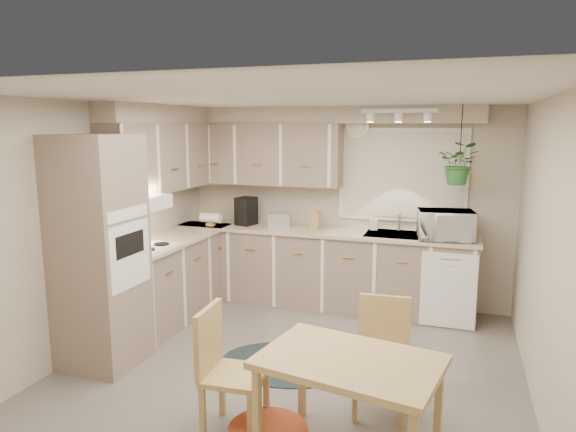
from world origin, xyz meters
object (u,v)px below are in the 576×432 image
Objects in this scene: chair_left at (235,372)px; chair_back at (381,359)px; braided_rug at (285,363)px; microwave at (446,222)px; dining_table at (348,409)px.

chair_left is 1.10m from chair_back.
braided_rug is 2.09× the size of microwave.
chair_back is 0.72× the size of braided_rug.
chair_back is (0.12, 0.62, 0.08)m from dining_table.
chair_left reaches higher than chair_back.
braided_rug is (-0.84, 1.17, -0.35)m from dining_table.
chair_left is 1.57× the size of microwave.
braided_rug is (-0.95, 0.54, -0.43)m from chair_back.
dining_table is at bearing -109.79° from microwave.
dining_table is 1.28× the size of chair_back.
chair_left reaches higher than dining_table.
microwave is (1.31, 2.70, 0.68)m from chair_left.
chair_back is at bearing -29.73° from braided_rug.
dining_table is at bearing 75.99° from chair_back.
braided_rug is (-0.01, 1.12, -0.45)m from chair_left.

